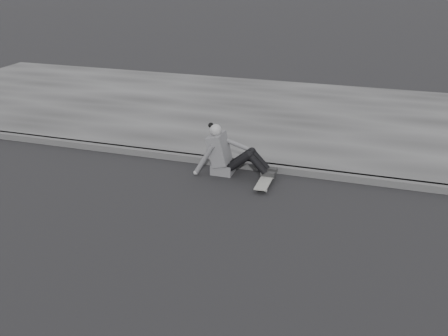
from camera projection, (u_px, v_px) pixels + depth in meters
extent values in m
plane|color=black|center=(404.00, 279.00, 5.78)|extent=(80.00, 80.00, 0.00)
cube|color=#454545|center=(402.00, 184.00, 8.01)|extent=(24.00, 0.16, 0.12)
cube|color=#3E3E3E|center=(400.00, 126.00, 10.65)|extent=(24.00, 6.00, 0.12)
cylinder|color=#9B9B96|center=(257.00, 189.00, 7.90)|extent=(0.03, 0.05, 0.05)
cylinder|color=#9B9B96|center=(266.00, 190.00, 7.86)|extent=(0.03, 0.05, 0.05)
cylinder|color=#9B9B96|center=(264.00, 176.00, 8.36)|extent=(0.03, 0.05, 0.05)
cylinder|color=#9B9B96|center=(273.00, 177.00, 8.32)|extent=(0.03, 0.05, 0.05)
cube|color=#2D2D30|center=(262.00, 188.00, 7.87)|extent=(0.16, 0.04, 0.03)
cube|color=#2D2D30|center=(269.00, 175.00, 8.33)|extent=(0.16, 0.04, 0.03)
cube|color=slate|center=(265.00, 180.00, 8.09)|extent=(0.20, 0.78, 0.02)
cube|color=#58585A|center=(223.00, 168.00, 8.52)|extent=(0.36, 0.34, 0.18)
cube|color=#58585A|center=(219.00, 149.00, 8.41)|extent=(0.37, 0.40, 0.57)
cube|color=#58585A|center=(212.00, 141.00, 8.40)|extent=(0.14, 0.30, 0.20)
cylinder|color=gray|center=(216.00, 135.00, 8.33)|extent=(0.09, 0.09, 0.08)
sphere|color=gray|center=(216.00, 130.00, 8.29)|extent=(0.20, 0.20, 0.20)
sphere|color=black|center=(211.00, 125.00, 8.31)|extent=(0.09, 0.09, 0.09)
cylinder|color=black|center=(239.00, 161.00, 8.28)|extent=(0.43, 0.13, 0.39)
cylinder|color=black|center=(242.00, 158.00, 8.44)|extent=(0.43, 0.13, 0.39)
cylinder|color=black|center=(257.00, 164.00, 8.20)|extent=(0.35, 0.11, 0.36)
cylinder|color=black|center=(260.00, 160.00, 8.36)|extent=(0.35, 0.11, 0.36)
sphere|color=black|center=(249.00, 155.00, 8.18)|extent=(0.13, 0.13, 0.13)
sphere|color=black|center=(252.00, 151.00, 8.34)|extent=(0.13, 0.13, 0.13)
cube|color=#262626|center=(268.00, 174.00, 8.21)|extent=(0.24, 0.08, 0.07)
cube|color=#262626|center=(270.00, 170.00, 8.37)|extent=(0.24, 0.08, 0.07)
cylinder|color=#58585A|center=(204.00, 160.00, 8.34)|extent=(0.38, 0.08, 0.58)
sphere|color=gray|center=(196.00, 173.00, 8.47)|extent=(0.08, 0.08, 0.08)
cylinder|color=#58585A|center=(235.00, 144.00, 8.46)|extent=(0.48, 0.08, 0.21)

